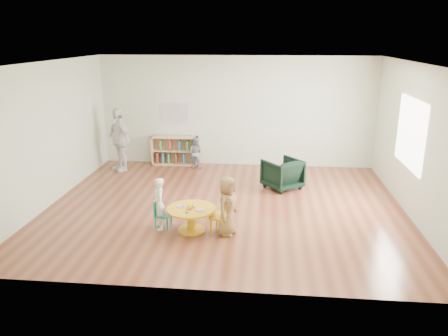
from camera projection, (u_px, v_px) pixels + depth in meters
name	position (u px, v px, depth m)	size (l,w,h in m)	color
room	(226.00, 112.00, 8.15)	(7.10, 7.00, 2.80)	brown
activity_table	(191.00, 215.00, 7.54)	(0.85, 0.85, 0.47)	gold
kid_chair_left	(161.00, 214.00, 7.67)	(0.30, 0.30, 0.50)	teal
kid_chair_right	(223.00, 216.00, 7.44)	(0.40, 0.40, 0.59)	gold
bookshelf	(175.00, 151.00, 11.47)	(1.20, 0.30, 0.75)	tan
alphabet_poster	(175.00, 113.00, 11.30)	(0.74, 0.01, 0.54)	silver
armchair	(282.00, 174.00, 9.65)	(0.71, 0.74, 0.67)	black
child_left	(159.00, 204.00, 7.58)	(0.34, 0.22, 0.93)	white
child_right	(227.00, 206.00, 7.35)	(0.50, 0.33, 1.03)	gold
toddler	(195.00, 153.00, 11.12)	(0.39, 0.30, 0.80)	#18213E
adult_caretaker	(119.00, 139.00, 10.83)	(0.93, 0.39, 1.59)	silver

